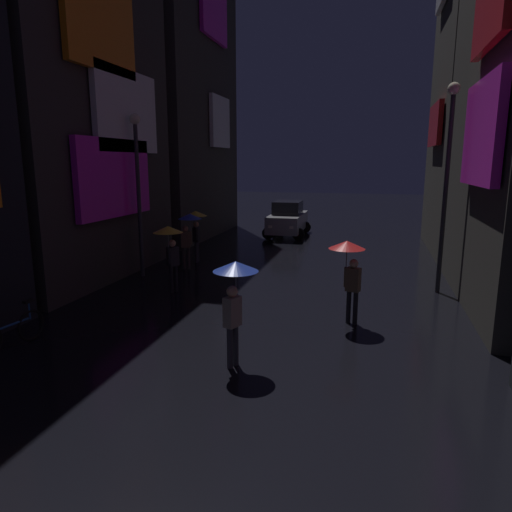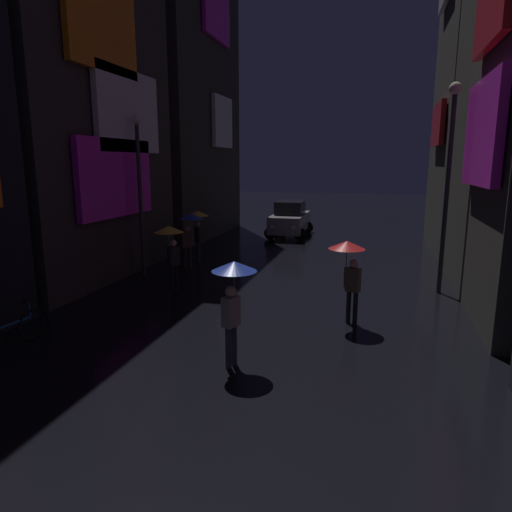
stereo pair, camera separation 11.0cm
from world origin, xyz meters
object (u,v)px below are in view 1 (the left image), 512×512
at_px(pedestrian_foreground_left_blue, 189,226).
at_px(car_distant, 288,219).
at_px(pedestrian_foreground_right_red, 349,259).
at_px(bicycle_parked_at_storefront, 11,332).
at_px(pedestrian_midstreet_centre_yellow, 196,222).
at_px(pedestrian_far_right_blue, 235,284).
at_px(streetlamp_right_far, 447,168).
at_px(streetlamp_left_far, 138,177).
at_px(pedestrian_midstreet_left_yellow, 170,240).

xyz_separation_m(pedestrian_foreground_left_blue, car_distant, (2.15, 8.82, -0.74)).
bearing_deg(car_distant, pedestrian_foreground_right_red, -73.26).
bearing_deg(bicycle_parked_at_storefront, pedestrian_midstreet_centre_yellow, 85.74).
relative_size(pedestrian_far_right_blue, car_distant, 0.51).
distance_m(pedestrian_foreground_right_red, pedestrian_foreground_left_blue, 7.71).
distance_m(pedestrian_foreground_left_blue, pedestrian_far_right_blue, 8.67).
height_order(pedestrian_midstreet_centre_yellow, pedestrian_foreground_left_blue, same).
bearing_deg(car_distant, bicycle_parked_at_storefront, -99.93).
xyz_separation_m(pedestrian_midstreet_centre_yellow, pedestrian_foreground_left_blue, (0.13, -1.06, 0.00)).
distance_m(car_distant, streetlamp_right_far, 12.24).
distance_m(pedestrian_foreground_left_blue, bicycle_parked_at_storefront, 8.24).
xyz_separation_m(car_distant, streetlamp_left_far, (-3.36, -10.27, 2.58)).
height_order(pedestrian_foreground_left_blue, streetlamp_right_far, streetlamp_right_far).
bearing_deg(streetlamp_left_far, streetlamp_right_far, 2.34).
bearing_deg(bicycle_parked_at_storefront, streetlamp_right_far, 36.32).
distance_m(pedestrian_foreground_right_red, bicycle_parked_at_storefront, 7.93).
height_order(pedestrian_midstreet_left_yellow, pedestrian_foreground_left_blue, same).
relative_size(pedestrian_far_right_blue, bicycle_parked_at_storefront, 1.17).
relative_size(pedestrian_midstreet_centre_yellow, pedestrian_foreground_right_red, 1.00).
bearing_deg(pedestrian_foreground_left_blue, bicycle_parked_at_storefront, -95.71).
height_order(pedestrian_midstreet_left_yellow, bicycle_parked_at_storefront, pedestrian_midstreet_left_yellow).
relative_size(pedestrian_foreground_right_red, pedestrian_foreground_left_blue, 1.00).
height_order(pedestrian_foreground_right_red, pedestrian_midstreet_left_yellow, same).
bearing_deg(pedestrian_far_right_blue, streetlamp_right_far, 54.79).
relative_size(pedestrian_foreground_left_blue, streetlamp_left_far, 0.38).
relative_size(car_distant, streetlamp_left_far, 0.74).
bearing_deg(streetlamp_right_far, pedestrian_midstreet_left_yellow, -164.86).
bearing_deg(pedestrian_foreground_left_blue, pedestrian_midstreet_left_yellow, -77.25).
xyz_separation_m(pedestrian_far_right_blue, car_distant, (-2.00, 16.43, -0.74)).
relative_size(pedestrian_far_right_blue, streetlamp_right_far, 0.34).
xyz_separation_m(pedestrian_midstreet_left_yellow, pedestrian_foreground_left_blue, (-0.73, 3.22, 0.00)).
bearing_deg(pedestrian_foreground_right_red, car_distant, 106.74).
bearing_deg(pedestrian_midstreet_left_yellow, streetlamp_right_far, 15.14).
bearing_deg(pedestrian_far_right_blue, pedestrian_midstreet_centre_yellow, 116.28).
height_order(bicycle_parked_at_storefront, car_distant, car_distant).
distance_m(pedestrian_midstreet_left_yellow, streetlamp_left_far, 3.20).
bearing_deg(pedestrian_foreground_right_red, pedestrian_midstreet_centre_yellow, 138.09).
relative_size(pedestrian_foreground_left_blue, pedestrian_far_right_blue, 1.00).
distance_m(pedestrian_midstreet_centre_yellow, streetlamp_left_far, 3.30).
xyz_separation_m(pedestrian_foreground_right_red, streetlamp_right_far, (2.60, 3.56, 2.19)).
bearing_deg(pedestrian_foreground_left_blue, streetlamp_left_far, -129.85).
bearing_deg(pedestrian_foreground_right_red, pedestrian_far_right_blue, -124.09).
xyz_separation_m(streetlamp_right_far, streetlamp_left_far, (-10.00, -0.41, -0.35)).
bearing_deg(car_distant, pedestrian_midstreet_left_yellow, -96.74).
distance_m(pedestrian_midstreet_centre_yellow, pedestrian_foreground_right_red, 8.49).
relative_size(pedestrian_midstreet_centre_yellow, streetlamp_left_far, 0.38).
xyz_separation_m(pedestrian_midstreet_centre_yellow, streetlamp_right_far, (8.92, -2.11, 2.19)).
bearing_deg(pedestrian_foreground_right_red, streetlamp_right_far, 53.87).
distance_m(pedestrian_foreground_right_red, streetlamp_left_far, 8.25).
bearing_deg(pedestrian_foreground_right_red, pedestrian_foreground_left_blue, 143.35).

